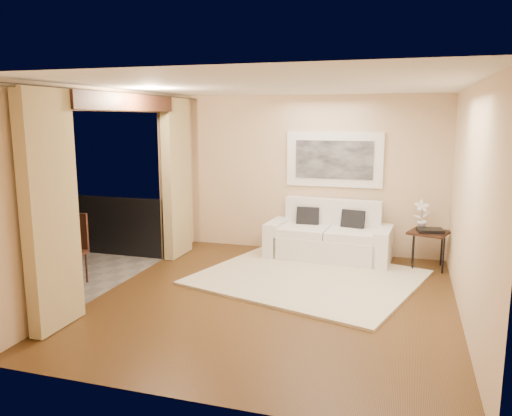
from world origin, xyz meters
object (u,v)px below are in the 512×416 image
at_px(balcony_chair_far, 45,234).
at_px(ice_bucket, 22,227).
at_px(orchid, 422,215).
at_px(bistro_table, 26,243).
at_px(side_table, 429,235).
at_px(sofa, 329,238).
at_px(balcony_chair_near, 71,244).

bearing_deg(balcony_chair_far, ice_bucket, 107.67).
bearing_deg(orchid, ice_bucket, -154.39).
relative_size(orchid, bistro_table, 0.64).
distance_m(side_table, balcony_chair_far, 5.84).
height_order(side_table, ice_bucket, ice_bucket).
bearing_deg(side_table, sofa, 176.61).
xyz_separation_m(balcony_chair_far, balcony_chair_near, (0.68, -0.31, -0.03)).
height_order(bistro_table, balcony_chair_far, balcony_chair_far).
bearing_deg(side_table, balcony_chair_far, -160.68).
distance_m(side_table, balcony_chair_near, 5.32).
bearing_deg(bistro_table, ice_bucket, 140.86).
bearing_deg(sofa, balcony_chair_far, -149.20).
height_order(side_table, balcony_chair_far, balcony_chair_far).
bearing_deg(sofa, bistro_table, -140.44).
height_order(orchid, balcony_chair_far, orchid).
distance_m(sofa, bistro_table, 4.60).
distance_m(bistro_table, ice_bucket, 0.30).
bearing_deg(balcony_chair_near, balcony_chair_far, 145.24).
xyz_separation_m(sofa, balcony_chair_near, (-3.27, -2.33, 0.24)).
distance_m(bistro_table, balcony_chair_near, 0.57).
bearing_deg(side_table, bistro_table, -153.79).
xyz_separation_m(orchid, balcony_chair_near, (-4.71, -2.36, -0.24)).
height_order(bistro_table, balcony_chair_near, balcony_chair_near).
relative_size(sofa, balcony_chair_near, 2.06).
height_order(orchid, balcony_chair_near, orchid).
distance_m(orchid, ice_bucket, 5.92).
bearing_deg(balcony_chair_near, ice_bucket, -172.20).
xyz_separation_m(sofa, ice_bucket, (-3.90, -2.54, 0.49)).
bearing_deg(balcony_chair_near, bistro_table, -151.86).
distance_m(side_table, ice_bucket, 5.99).
relative_size(orchid, ice_bucket, 2.34).
height_order(bistro_table, ice_bucket, ice_bucket).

